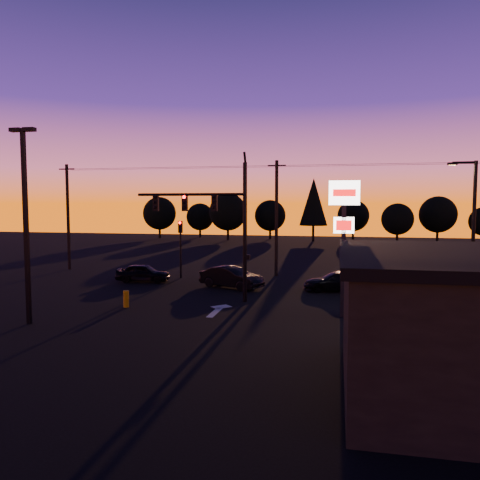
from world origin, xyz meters
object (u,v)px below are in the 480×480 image
object	(u,v)px
car_right	(337,281)
suv_parked	(436,334)
car_left	(143,273)
car_mid	(231,277)
traffic_signal_mast	(218,216)
pylon_sign	(344,219)
parking_lot_light	(26,212)
streetlight	(472,226)
bollard	(126,299)
secondary_signal	(180,241)

from	to	relation	value
car_right	suv_parked	xyz separation A→B (m)	(3.81, -11.76, 0.02)
car_left	car_mid	bearing A→B (deg)	-104.04
traffic_signal_mast	pylon_sign	bearing A→B (deg)	-19.36
parking_lot_light	streetlight	distance (m)	23.05
parking_lot_light	car_right	size ratio (longest dim) A/B	2.10
bollard	car_mid	bearing A→B (deg)	58.08
streetlight	car_mid	xyz separation A→B (m)	(-14.18, 2.65, -3.69)
traffic_signal_mast	streetlight	size ratio (longest dim) A/B	1.07
parking_lot_light	car_mid	xyz separation A→B (m)	(7.23, 11.15, -4.54)
parking_lot_light	car_left	size ratio (longest dim) A/B	2.37
bollard	car_mid	distance (m)	8.17
parking_lot_light	bollard	bearing A→B (deg)	55.36
suv_parked	streetlight	bearing A→B (deg)	80.51
streetlight	parking_lot_light	bearing A→B (deg)	-158.35
car_left	suv_parked	size ratio (longest dim) A/B	0.82
secondary_signal	car_mid	size ratio (longest dim) A/B	0.98
parking_lot_light	bollard	world-z (taller)	parking_lot_light
pylon_sign	bollard	size ratio (longest dim) A/B	7.41
secondary_signal	streetlight	size ratio (longest dim) A/B	0.54
parking_lot_light	car_right	distance (m)	18.85
car_right	pylon_sign	bearing A→B (deg)	-8.45
traffic_signal_mast	bollard	distance (m)	6.92
secondary_signal	car_right	world-z (taller)	secondary_signal
pylon_sign	car_mid	world-z (taller)	pylon_sign
streetlight	car_mid	distance (m)	14.89
parking_lot_light	car_left	xyz separation A→B (m)	(0.46, 12.15, -4.61)
bollard	traffic_signal_mast	bearing A→B (deg)	31.71
car_right	secondary_signal	bearing A→B (deg)	-115.24
secondary_signal	car_mid	distance (m)	6.17
traffic_signal_mast	car_mid	world-z (taller)	traffic_signal_mast
bollard	secondary_signal	bearing A→B (deg)	92.32
traffic_signal_mast	pylon_sign	size ratio (longest dim) A/B	1.26
streetlight	suv_parked	bearing A→B (deg)	-111.18
parking_lot_light	streetlight	size ratio (longest dim) A/B	1.14
bollard	car_right	bearing A→B (deg)	32.79
streetlight	bollard	size ratio (longest dim) A/B	8.72
traffic_signal_mast	car_mid	size ratio (longest dim) A/B	1.94
secondary_signal	car_left	size ratio (longest dim) A/B	1.13
car_mid	suv_parked	xyz separation A→B (m)	(10.78, -11.42, -0.08)
secondary_signal	parking_lot_light	distance (m)	14.90
traffic_signal_mast	bollard	xyz separation A→B (m)	(-4.49, -2.77, -4.48)
secondary_signal	bollard	distance (m)	10.55
streetlight	traffic_signal_mast	bearing A→B (deg)	-173.86
bollard	car_right	size ratio (longest dim) A/B	0.21
bollard	suv_parked	xyz separation A→B (m)	(15.10, -4.49, 0.19)
parking_lot_light	pylon_sign	distance (m)	15.19
car_right	car_mid	bearing A→B (deg)	-98.07
car_left	car_right	bearing A→B (deg)	-98.39
secondary_signal	car_mid	xyz separation A→B (m)	(4.73, -3.34, -2.13)
suv_parked	pylon_sign	bearing A→B (deg)	138.08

